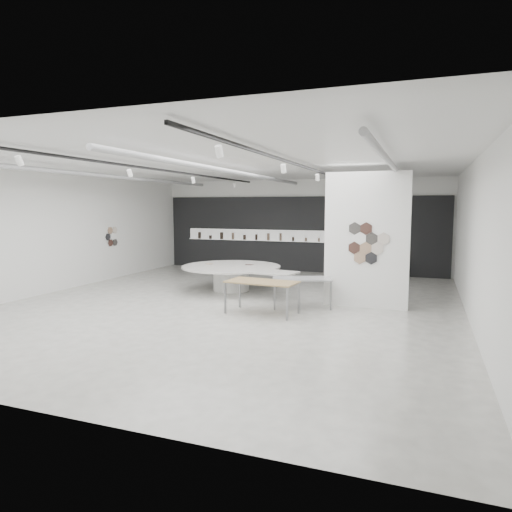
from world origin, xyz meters
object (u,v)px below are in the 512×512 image
at_px(partition_column, 367,240).
at_px(sample_table_wood, 262,284).
at_px(display_island, 233,274).
at_px(sample_table_stone, 302,280).
at_px(kitchen_counter, 376,264).

height_order(partition_column, sample_table_wood, partition_column).
xyz_separation_m(display_island, sample_table_wood, (1.94, -2.63, 0.24)).
bearing_deg(sample_table_wood, sample_table_stone, 54.37).
bearing_deg(kitchen_counter, sample_table_stone, -95.89).
distance_m(partition_column, sample_table_stone, 2.03).
distance_m(display_island, sample_table_stone, 3.13).
height_order(partition_column, sample_table_stone, partition_column).
xyz_separation_m(sample_table_stone, kitchen_counter, (1.30, 6.22, -0.24)).
distance_m(display_island, sample_table_wood, 3.28).
relative_size(sample_table_stone, kitchen_counter, 0.98).
height_order(sample_table_wood, kitchen_counter, kitchen_counter).
height_order(sample_table_stone, kitchen_counter, kitchen_counter).
distance_m(sample_table_stone, kitchen_counter, 6.36).
xyz_separation_m(display_island, kitchen_counter, (4.00, 4.64, -0.04)).
distance_m(sample_table_wood, kitchen_counter, 7.56).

